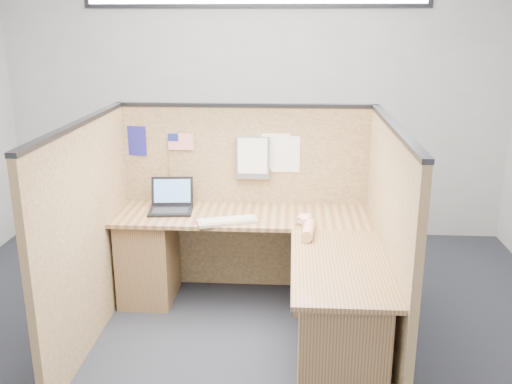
# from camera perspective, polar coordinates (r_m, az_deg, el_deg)

# --- Properties ---
(floor) EXTENTS (5.00, 5.00, 0.00)m
(floor) POSITION_cam_1_polar(r_m,az_deg,el_deg) (4.05, -2.14, -15.19)
(floor) COLOR black
(floor) RESTS_ON ground
(wall_back) EXTENTS (5.00, 0.00, 5.00)m
(wall_back) POSITION_cam_1_polar(r_m,az_deg,el_deg) (5.73, -0.03, 9.30)
(wall_back) COLOR #A0A3A5
(wall_back) RESTS_ON floor
(wall_front) EXTENTS (5.00, 0.00, 5.00)m
(wall_front) POSITION_cam_1_polar(r_m,az_deg,el_deg) (1.44, -12.03, -14.96)
(wall_front) COLOR #A0A3A5
(wall_front) RESTS_ON floor
(cubicle_partitions) EXTENTS (2.06, 1.83, 1.53)m
(cubicle_partitions) POSITION_cam_1_polar(r_m,az_deg,el_deg) (4.10, -1.66, -2.86)
(cubicle_partitions) COLOR brown
(cubicle_partitions) RESTS_ON floor
(l_desk) EXTENTS (1.95, 1.75, 0.73)m
(l_desk) POSITION_cam_1_polar(r_m,az_deg,el_deg) (4.10, 0.79, -8.52)
(l_desk) COLOR brown
(l_desk) RESTS_ON floor
(laptop) EXTENTS (0.35, 0.34, 0.24)m
(laptop) POSITION_cam_1_polar(r_m,az_deg,el_deg) (4.48, -8.39, -1.05)
(laptop) COLOR black
(laptop) RESTS_ON l_desk
(keyboard) EXTENTS (0.46, 0.28, 0.03)m
(keyboard) POSITION_cam_1_polar(r_m,az_deg,el_deg) (4.17, -2.89, -2.91)
(keyboard) COLOR gray
(keyboard) RESTS_ON l_desk
(mouse) EXTENTS (0.14, 0.10, 0.05)m
(mouse) POSITION_cam_1_polar(r_m,az_deg,el_deg) (4.14, 4.94, -2.93)
(mouse) COLOR silver
(mouse) RESTS_ON l_desk
(hand_forearm) EXTENTS (0.12, 0.43, 0.09)m
(hand_forearm) POSITION_cam_1_polar(r_m,az_deg,el_deg) (3.99, 5.16, -3.45)
(hand_forearm) COLOR tan
(hand_forearm) RESTS_ON l_desk
(blue_poster) EXTENTS (0.18, 0.03, 0.24)m
(blue_poster) POSITION_cam_1_polar(r_m,az_deg,el_deg) (4.65, -11.98, 5.03)
(blue_poster) COLOR navy
(blue_poster) RESTS_ON cubicle_partitions
(american_flag) EXTENTS (0.21, 0.01, 0.35)m
(american_flag) POSITION_cam_1_polar(r_m,az_deg,el_deg) (4.56, -7.81, 4.85)
(american_flag) COLOR olive
(american_flag) RESTS_ON cubicle_partitions
(file_holder) EXTENTS (0.26, 0.05, 0.34)m
(file_holder) POSITION_cam_1_polar(r_m,az_deg,el_deg) (4.49, -0.33, 3.45)
(file_holder) COLOR slate
(file_holder) RESTS_ON cubicle_partitions
(paper_left) EXTENTS (0.22, 0.01, 0.28)m
(paper_left) POSITION_cam_1_polar(r_m,az_deg,el_deg) (4.50, 2.00, 4.09)
(paper_left) COLOR white
(paper_left) RESTS_ON cubicle_partitions
(paper_right) EXTENTS (0.23, 0.01, 0.29)m
(paper_right) POSITION_cam_1_polar(r_m,az_deg,el_deg) (4.50, 2.96, 3.78)
(paper_right) COLOR white
(paper_right) RESTS_ON cubicle_partitions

